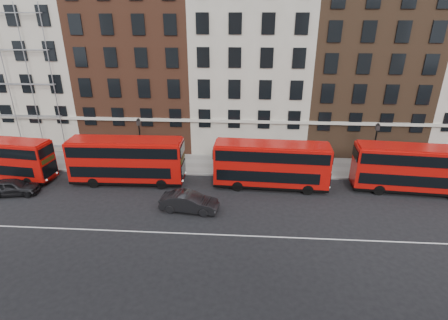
# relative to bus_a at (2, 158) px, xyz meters

# --- Properties ---
(ground) EXTENTS (120.00, 120.00, 0.00)m
(ground) POSITION_rel_bus_a_xyz_m (23.52, -5.85, -2.20)
(ground) COLOR black
(ground) RESTS_ON ground
(pavement) EXTENTS (80.00, 5.00, 0.15)m
(pavement) POSITION_rel_bus_a_xyz_m (23.52, 4.65, -2.12)
(pavement) COLOR gray
(pavement) RESTS_ON ground
(kerb) EXTENTS (80.00, 0.30, 0.16)m
(kerb) POSITION_rel_bus_a_xyz_m (23.52, 2.15, -2.12)
(kerb) COLOR gray
(kerb) RESTS_ON ground
(road_centre_line) EXTENTS (70.00, 0.12, 0.01)m
(road_centre_line) POSITION_rel_bus_a_xyz_m (23.52, -7.85, -2.19)
(road_centre_line) COLOR white
(road_centre_line) RESTS_ON ground
(building_terrace) EXTENTS (64.00, 11.95, 22.00)m
(building_terrace) POSITION_rel_bus_a_xyz_m (23.22, 12.03, 8.04)
(building_terrace) COLOR beige
(building_terrace) RESTS_ON ground
(bus_a) EXTENTS (9.94, 3.36, 4.10)m
(bus_a) POSITION_rel_bus_a_xyz_m (0.00, 0.00, 0.00)
(bus_a) COLOR #B90E09
(bus_a) RESTS_ON ground
(bus_b) EXTENTS (10.62, 2.78, 4.44)m
(bus_b) POSITION_rel_bus_a_xyz_m (12.15, -0.00, 0.18)
(bus_b) COLOR #B90E09
(bus_b) RESTS_ON ground
(bus_c) EXTENTS (10.48, 2.97, 4.36)m
(bus_c) POSITION_rel_bus_a_xyz_m (25.57, -0.00, 0.14)
(bus_c) COLOR #B90E09
(bus_c) RESTS_ON ground
(bus_d) EXTENTS (10.55, 3.35, 4.36)m
(bus_d) POSITION_rel_bus_a_xyz_m (38.23, -0.00, 0.14)
(bus_d) COLOR #B90E09
(bus_d) RESTS_ON ground
(car_rear) EXTENTS (4.63, 2.47, 1.50)m
(car_rear) POSITION_rel_bus_a_xyz_m (2.63, -2.98, -1.45)
(car_rear) COLOR black
(car_rear) RESTS_ON ground
(car_front) EXTENTS (4.93, 2.20, 1.57)m
(car_front) POSITION_rel_bus_a_xyz_m (18.75, -4.62, -1.41)
(car_front) COLOR black
(car_front) RESTS_ON ground
(lamp_post_left) EXTENTS (0.44, 0.44, 5.33)m
(lamp_post_left) POSITION_rel_bus_a_xyz_m (12.60, 3.29, 0.88)
(lamp_post_left) COLOR black
(lamp_post_left) RESTS_ON pavement
(lamp_post_right) EXTENTS (0.44, 0.44, 5.33)m
(lamp_post_right) POSITION_rel_bus_a_xyz_m (35.71, 3.31, 0.88)
(lamp_post_right) COLOR black
(lamp_post_right) RESTS_ON pavement
(iron_railings) EXTENTS (6.60, 0.06, 1.00)m
(iron_railings) POSITION_rel_bus_a_xyz_m (23.52, 6.85, -1.55)
(iron_railings) COLOR black
(iron_railings) RESTS_ON pavement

